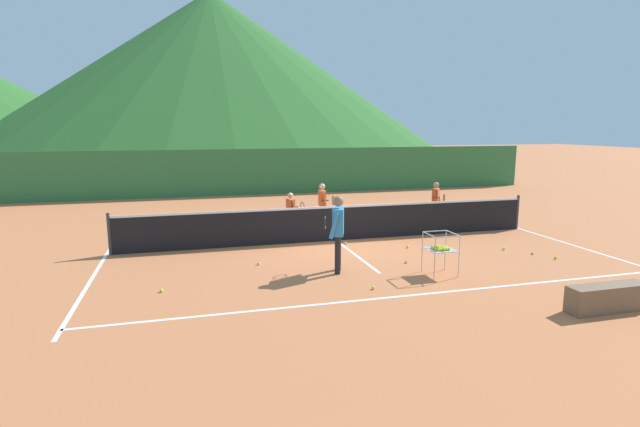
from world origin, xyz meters
The scene contains 25 objects.
ground_plane centered at (0.00, 0.00, 0.00)m, with size 120.00×120.00×0.00m, color #C67042.
line_baseline_near centered at (0.00, -4.63, 0.00)m, with size 11.84×0.08×0.01m, color white.
line_baseline_far centered at (0.00, 5.52, 0.00)m, with size 11.84×0.08×0.01m, color white.
line_sideline_west centered at (-5.92, 0.00, 0.00)m, with size 0.08×10.14×0.01m, color white.
line_sideline_east centered at (5.92, 0.00, 0.00)m, with size 0.08×10.14×0.01m, color white.
line_service_center centered at (0.00, 0.00, 0.00)m, with size 0.08×6.38×0.01m, color white.
tennis_net centered at (0.00, 0.00, 0.50)m, with size 11.70×0.08×1.05m.
instructor centered at (-0.84, -2.81, 1.00)m, with size 0.47×0.83×1.67m.
student_0 centered at (-0.97, 1.40, 0.72)m, with size 0.46×0.55×1.19m.
student_1 centered at (0.12, 1.84, 0.83)m, with size 0.41×0.68×1.38m.
student_2 centered at (3.87, 1.55, 0.80)m, with size 0.47×0.71×1.34m.
ball_cart centered at (1.19, -3.59, 0.58)m, with size 0.58×0.58×0.90m.
tennis_ball_0 centered at (0.89, -2.61, 0.03)m, with size 0.07×0.07×0.07m, color yellow.
tennis_ball_1 centered at (3.83, -2.14, 0.03)m, with size 0.07×0.07×0.07m, color yellow.
tennis_ball_2 centered at (0.12, -0.49, 0.03)m, with size 0.07×0.07×0.07m, color yellow.
tennis_ball_3 centered at (1.55, -1.30, 0.03)m, with size 0.07×0.07×0.07m, color yellow.
tennis_ball_4 centered at (-4.48, -3.20, 0.03)m, with size 0.07×0.07×0.07m, color yellow.
tennis_ball_5 centered at (-0.52, -4.12, 0.03)m, with size 0.07×0.07×0.07m, color yellow.
tennis_ball_6 centered at (4.25, -2.71, 0.03)m, with size 0.07×0.07×0.07m, color yellow.
tennis_ball_7 centered at (4.49, -3.21, 0.03)m, with size 0.07×0.07×0.07m, color yellow.
tennis_ball_8 centered at (-2.42, -1.84, 0.03)m, with size 0.07×0.07×0.07m, color yellow.
windscreen_fence centered at (0.00, 9.79, 1.05)m, with size 26.06×0.08×2.11m, color #33753D.
courtside_bench centered at (2.94, -6.21, 0.23)m, with size 1.50×0.36×0.46m, color brown.
hill_1 centered at (-1.75, 58.23, 6.72)m, with size 49.36×49.36×13.44m, color #2D6628.
hill_2 centered at (-0.20, 51.69, 9.66)m, with size 56.85×56.85×19.33m, color #2D6628.
Camera 1 is at (-3.91, -12.57, 3.13)m, focal length 27.37 mm.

